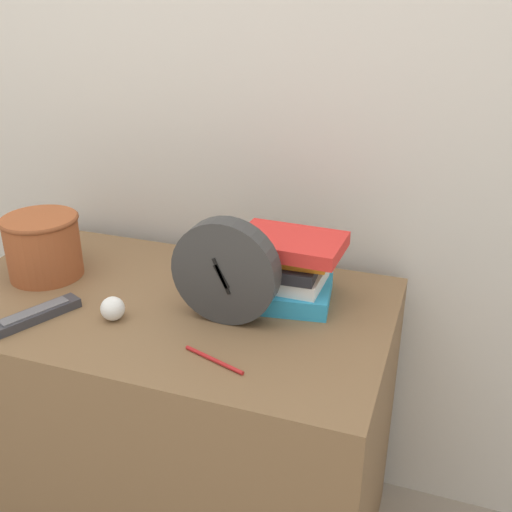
{
  "coord_description": "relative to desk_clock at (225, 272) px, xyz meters",
  "views": [
    {
      "loc": [
        0.59,
        -0.76,
        1.37
      ],
      "look_at": [
        0.21,
        0.34,
        0.84
      ],
      "focal_mm": 42.0,
      "sensor_mm": 36.0,
      "label": 1
    }
  ],
  "objects": [
    {
      "name": "desk",
      "position": [
        -0.17,
        0.03,
        -0.47
      ],
      "size": [
        1.02,
        0.59,
        0.71
      ],
      "color": "brown",
      "rests_on": "ground_plane"
    },
    {
      "name": "wall_back",
      "position": [
        -0.17,
        0.4,
        0.38
      ],
      "size": [
        6.0,
        0.04,
        2.4
      ],
      "color": "beige",
      "rests_on": "ground_plane"
    },
    {
      "name": "pen",
      "position": [
        0.04,
        -0.15,
        -0.11
      ],
      "size": [
        0.14,
        0.05,
        0.01
      ],
      "color": "#B21E1E",
      "rests_on": "desk"
    },
    {
      "name": "crumpled_paper_ball",
      "position": [
        -0.23,
        -0.08,
        -0.09
      ],
      "size": [
        0.05,
        0.05,
        0.05
      ],
      "color": "white",
      "rests_on": "desk"
    },
    {
      "name": "basket",
      "position": [
        -0.5,
        0.05,
        -0.03
      ],
      "size": [
        0.18,
        0.18,
        0.15
      ],
      "color": "#994C28",
      "rests_on": "desk"
    },
    {
      "name": "desk_clock",
      "position": [
        0.0,
        0.0,
        0.0
      ],
      "size": [
        0.23,
        0.05,
        0.23
      ],
      "color": "#333333",
      "rests_on": "desk"
    },
    {
      "name": "tv_remote",
      "position": [
        -0.38,
        -0.14,
        -0.1
      ],
      "size": [
        0.12,
        0.2,
        0.02
      ],
      "color": "#333338",
      "rests_on": "desk"
    },
    {
      "name": "book_stack",
      "position": [
        0.09,
        0.13,
        -0.04
      ],
      "size": [
        0.24,
        0.2,
        0.15
      ],
      "color": "#2D9ED1",
      "rests_on": "desk"
    }
  ]
}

